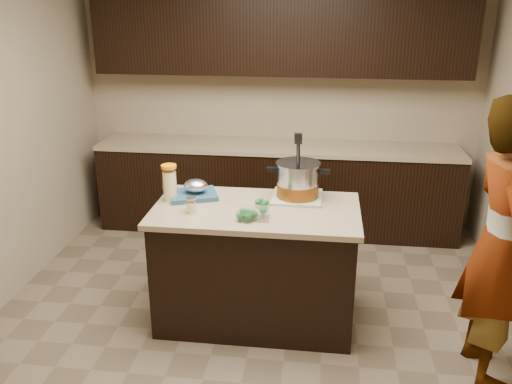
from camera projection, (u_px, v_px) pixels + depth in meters
ground_plane at (256, 317)px, 4.14m from camera, size 4.00×4.00×0.00m
room_shell at (256, 93)px, 3.54m from camera, size 4.04×4.04×2.72m
back_cabinets at (278, 140)px, 5.43m from camera, size 3.60×0.63×2.33m
island at (256, 264)px, 3.98m from camera, size 1.46×0.81×0.90m
dish_towel at (297, 197)px, 4.00m from camera, size 0.36×0.36×0.02m
stock_pot at (298, 182)px, 3.96m from camera, size 0.46×0.33×0.47m
lemonade_pitcher at (170, 184)px, 3.92m from camera, size 0.14×0.14×0.27m
mason_jar at (191, 206)px, 3.73m from camera, size 0.08×0.08×0.12m
broccoli_tub_left at (262, 204)px, 3.84m from camera, size 0.11×0.11×0.05m
broccoli_tub_right at (245, 216)px, 3.61m from camera, size 0.15×0.15×0.06m
broccoli_tub_rect at (255, 214)px, 3.64m from camera, size 0.20×0.15×0.07m
blue_tray at (194, 191)px, 4.01m from camera, size 0.42×0.38×0.13m
person at (501, 245)px, 3.24m from camera, size 0.48×0.69×1.82m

